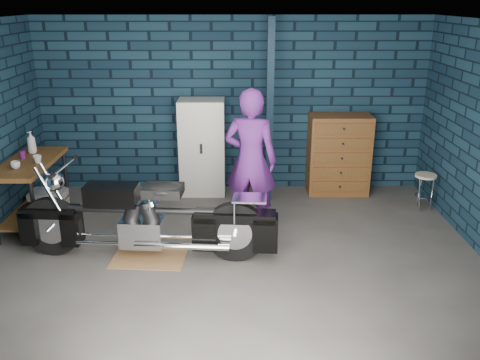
% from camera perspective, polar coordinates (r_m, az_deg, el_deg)
% --- Properties ---
extents(ground, '(6.00, 6.00, 0.00)m').
position_cam_1_polar(ground, '(6.10, -0.97, -8.95)').
color(ground, '#53514E').
rests_on(ground, ground).
extents(room_walls, '(6.02, 5.01, 2.71)m').
position_cam_1_polar(room_walls, '(5.99, -1.03, 9.89)').
color(room_walls, '#0F2232').
rests_on(room_walls, ground).
extents(support_post, '(0.10, 0.10, 2.70)m').
position_cam_1_polar(support_post, '(7.49, 3.36, 7.54)').
color(support_post, '#112436').
rests_on(support_post, ground).
extents(workbench, '(0.60, 1.40, 0.91)m').
position_cam_1_polar(workbench, '(7.38, -22.22, -1.38)').
color(workbench, brown).
rests_on(workbench, ground).
extents(drip_mat, '(0.91, 0.71, 0.01)m').
position_cam_1_polar(drip_mat, '(6.26, -10.09, -8.43)').
color(drip_mat, olive).
rests_on(drip_mat, ground).
extents(motorcycle, '(2.64, 0.89, 1.14)m').
position_cam_1_polar(motorcycle, '(6.02, -10.41, -3.66)').
color(motorcycle, black).
rests_on(motorcycle, ground).
extents(person, '(0.77, 0.59, 1.89)m').
position_cam_1_polar(person, '(6.58, 1.19, 2.18)').
color(person, '#5C207A').
rests_on(person, ground).
extents(storage_bin, '(0.50, 0.36, 0.31)m').
position_cam_1_polar(storage_bin, '(7.88, -20.62, -2.19)').
color(storage_bin, gray).
rests_on(storage_bin, ground).
extents(locker, '(0.70, 0.50, 1.49)m').
position_cam_1_polar(locker, '(7.91, -4.26, 3.67)').
color(locker, silver).
rests_on(locker, ground).
extents(tool_chest, '(0.94, 0.52, 1.25)m').
position_cam_1_polar(tool_chest, '(8.08, 11.01, 2.81)').
color(tool_chest, brown).
rests_on(tool_chest, ground).
extents(shop_stool, '(0.38, 0.38, 0.55)m').
position_cam_1_polar(shop_stool, '(7.83, 19.93, -1.31)').
color(shop_stool, beige).
rests_on(shop_stool, ground).
extents(cup_a, '(0.14, 0.14, 0.09)m').
position_cam_1_polar(cup_a, '(6.97, -23.90, 1.55)').
color(cup_a, beige).
rests_on(cup_a, workbench).
extents(cup_b, '(0.13, 0.13, 0.10)m').
position_cam_1_polar(cup_b, '(7.10, -21.78, 2.19)').
color(cup_b, beige).
rests_on(cup_b, workbench).
extents(mug_purple, '(0.10, 0.10, 0.11)m').
position_cam_1_polar(mug_purple, '(7.37, -23.24, 2.64)').
color(mug_purple, '#5A175E').
rests_on(mug_purple, workbench).
extents(bottle, '(0.15, 0.15, 0.31)m').
position_cam_1_polar(bottle, '(7.56, -22.38, 3.95)').
color(bottle, gray).
rests_on(bottle, workbench).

